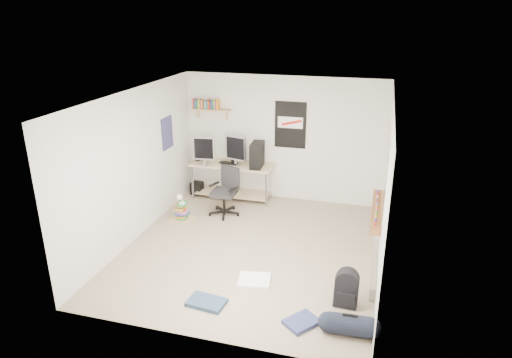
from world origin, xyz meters
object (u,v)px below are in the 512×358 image
(backpack, at_px, (346,291))
(duffel_bag, at_px, (349,324))
(book_stack, at_px, (182,212))
(office_chair, at_px, (224,190))
(desk, at_px, (233,180))

(backpack, relative_size, duffel_bag, 0.81)
(backpack, xyz_separation_m, book_stack, (-3.17, 1.82, -0.05))
(office_chair, distance_m, book_stack, 0.87)
(backpack, distance_m, duffel_bag, 0.60)
(duffel_bag, relative_size, book_stack, 1.26)
(backpack, bearing_deg, desk, 131.40)
(desk, xyz_separation_m, office_chair, (0.10, -0.86, 0.12))
(duffel_bag, height_order, book_stack, duffel_bag)
(desk, relative_size, duffel_bag, 3.30)
(office_chair, bearing_deg, backpack, -20.73)
(duffel_bag, bearing_deg, book_stack, 140.52)
(office_chair, bearing_deg, desk, 117.52)
(office_chair, xyz_separation_m, backpack, (2.49, -2.24, -0.29))
(office_chair, height_order, duffel_bag, office_chair)
(duffel_bag, xyz_separation_m, book_stack, (-3.26, 2.41, 0.01))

